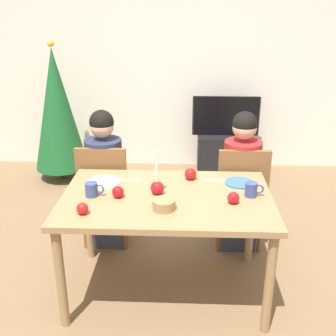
% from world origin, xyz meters
% --- Properties ---
extents(ground_plane, '(7.68, 7.68, 0.00)m').
position_xyz_m(ground_plane, '(0.00, 0.00, 0.00)').
color(ground_plane, brown).
extents(back_wall, '(6.40, 0.10, 2.60)m').
position_xyz_m(back_wall, '(0.00, 2.60, 1.30)').
color(back_wall, silver).
rests_on(back_wall, ground).
extents(dining_table, '(1.40, 0.90, 0.75)m').
position_xyz_m(dining_table, '(0.00, 0.00, 0.67)').
color(dining_table, '#99754C').
rests_on(dining_table, ground).
extents(chair_left, '(0.40, 0.40, 0.90)m').
position_xyz_m(chair_left, '(-0.54, 0.61, 0.51)').
color(chair_left, brown).
rests_on(chair_left, ground).
extents(chair_right, '(0.40, 0.40, 0.90)m').
position_xyz_m(chair_right, '(0.58, 0.61, 0.51)').
color(chair_right, brown).
rests_on(chair_right, ground).
extents(person_left_child, '(0.30, 0.30, 1.17)m').
position_xyz_m(person_left_child, '(-0.54, 0.64, 0.57)').
color(person_left_child, '#33384C').
rests_on(person_left_child, ground).
extents(person_right_child, '(0.30, 0.30, 1.17)m').
position_xyz_m(person_right_child, '(0.58, 0.64, 0.57)').
color(person_right_child, '#33384C').
rests_on(person_right_child, ground).
extents(tv_stand, '(0.64, 0.40, 0.48)m').
position_xyz_m(tv_stand, '(0.59, 2.30, 0.24)').
color(tv_stand, black).
rests_on(tv_stand, ground).
extents(tv, '(0.79, 0.05, 0.46)m').
position_xyz_m(tv, '(0.59, 2.30, 0.71)').
color(tv, black).
rests_on(tv, tv_stand).
extents(christmas_tree, '(0.61, 0.61, 1.59)m').
position_xyz_m(christmas_tree, '(-1.34, 2.05, 0.83)').
color(christmas_tree, brown).
rests_on(christmas_tree, ground).
extents(candle_centerpiece, '(0.09, 0.09, 0.30)m').
position_xyz_m(candle_centerpiece, '(-0.07, 0.03, 0.81)').
color(candle_centerpiece, red).
rests_on(candle_centerpiece, dining_table).
extents(plate_left, '(0.24, 0.24, 0.01)m').
position_xyz_m(plate_left, '(-0.46, 0.20, 0.76)').
color(plate_left, white).
rests_on(plate_left, dining_table).
extents(plate_right, '(0.20, 0.20, 0.01)m').
position_xyz_m(plate_right, '(0.50, 0.22, 0.76)').
color(plate_right, teal).
rests_on(plate_right, dining_table).
extents(mug_left, '(0.13, 0.08, 0.09)m').
position_xyz_m(mug_left, '(-0.49, -0.02, 0.80)').
color(mug_left, '#33477F').
rests_on(mug_left, dining_table).
extents(mug_right, '(0.13, 0.08, 0.10)m').
position_xyz_m(mug_right, '(0.56, 0.02, 0.80)').
color(mug_right, '#33477F').
rests_on(mug_right, dining_table).
extents(fork_left, '(0.18, 0.04, 0.01)m').
position_xyz_m(fork_left, '(-0.29, 0.24, 0.75)').
color(fork_left, silver).
rests_on(fork_left, dining_table).
extents(fork_right, '(0.18, 0.02, 0.01)m').
position_xyz_m(fork_right, '(0.34, 0.27, 0.75)').
color(fork_right, silver).
rests_on(fork_right, dining_table).
extents(bowl_walnuts, '(0.14, 0.14, 0.06)m').
position_xyz_m(bowl_walnuts, '(-0.01, -0.19, 0.78)').
color(bowl_walnuts, '#99754C').
rests_on(bowl_walnuts, dining_table).
extents(apple_near_candle, '(0.09, 0.09, 0.09)m').
position_xyz_m(apple_near_candle, '(0.16, 0.29, 0.79)').
color(apple_near_candle, red).
rests_on(apple_near_candle, dining_table).
extents(apple_by_left_plate, '(0.08, 0.08, 0.08)m').
position_xyz_m(apple_by_left_plate, '(-0.32, -0.04, 0.79)').
color(apple_by_left_plate, red).
rests_on(apple_by_left_plate, dining_table).
extents(apple_by_right_mug, '(0.07, 0.07, 0.07)m').
position_xyz_m(apple_by_right_mug, '(-0.50, -0.28, 0.79)').
color(apple_by_right_mug, red).
rests_on(apple_by_right_mug, dining_table).
extents(apple_far_edge, '(0.08, 0.08, 0.08)m').
position_xyz_m(apple_far_edge, '(0.43, -0.09, 0.79)').
color(apple_far_edge, red).
rests_on(apple_far_edge, dining_table).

